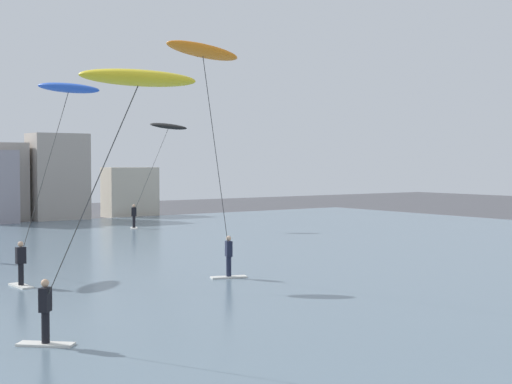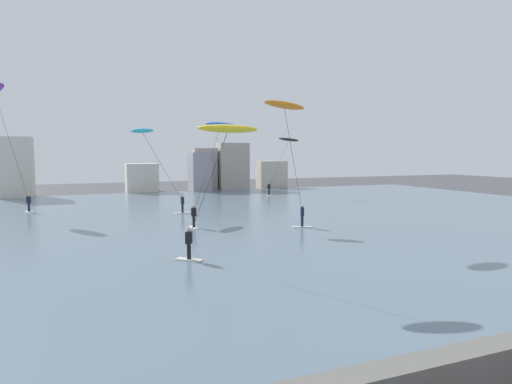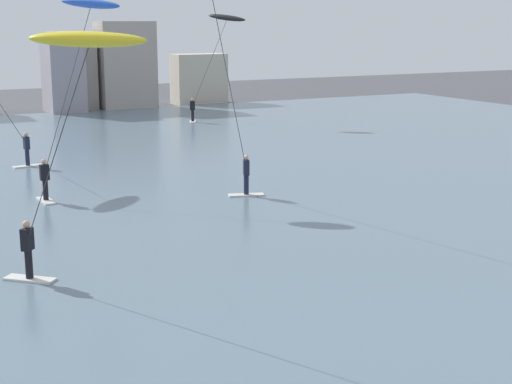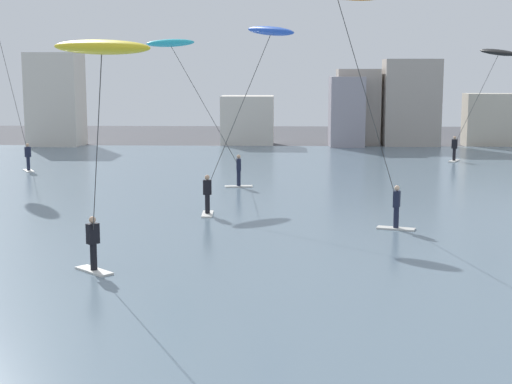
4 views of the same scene
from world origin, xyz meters
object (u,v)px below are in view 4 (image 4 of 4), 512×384
Objects in this scene: kitesurfer_blue at (262,54)px; kitesurfer_cyan at (179,58)px; kitesurfer_yellow at (100,79)px; kitesurfer_orange at (345,22)px; kitesurfer_black at (493,66)px.

kitesurfer_cyan is (-4.28, 6.18, -0.04)m from kitesurfer_blue.
kitesurfer_orange is (6.64, 7.11, 1.81)m from kitesurfer_yellow.
kitesurfer_blue is at bearing -55.31° from kitesurfer_cyan.
kitesurfer_black is (17.92, 30.54, 0.57)m from kitesurfer_yellow.
kitesurfer_orange is at bearing -63.62° from kitesurfer_blue.
kitesurfer_black is at bearing 50.92° from kitesurfer_blue.
kitesurfer_yellow is 0.90× the size of kitesurfer_black.
kitesurfer_black is 0.84× the size of kitesurfer_orange.
kitesurfer_blue reaches higher than kitesurfer_black.
kitesurfer_orange reaches higher than kitesurfer_black.
kitesurfer_yellow is at bearing -88.27° from kitesurfer_cyan.
kitesurfer_yellow is 0.85× the size of kitesurfer_blue.
kitesurfer_black is at bearing 31.48° from kitesurfer_cyan.
kitesurfer_cyan is at bearing -148.52° from kitesurfer_black.
kitesurfer_blue is 1.04× the size of kitesurfer_cyan.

